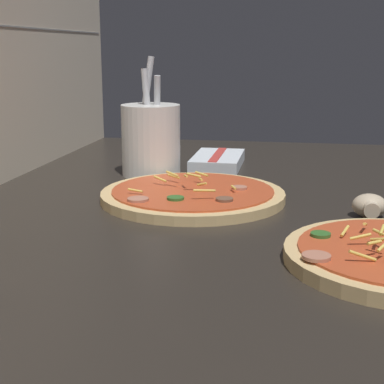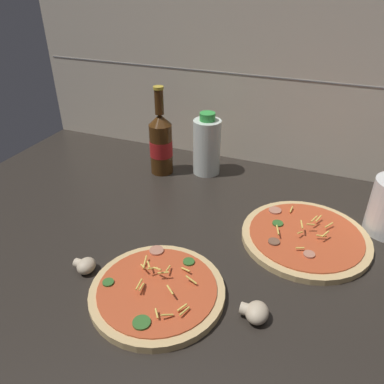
{
  "view_description": "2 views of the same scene",
  "coord_description": "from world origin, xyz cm",
  "px_view_note": "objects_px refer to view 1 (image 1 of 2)",
  "views": [
    {
      "loc": [
        -72.66,
        -6.32,
        26.12
      ],
      "look_at": [
        -3.02,
        5.96,
        8.82
      ],
      "focal_mm": 55.0,
      "sensor_mm": 36.0,
      "label": 1
    },
    {
      "loc": [
        18.19,
        -64.26,
        57.24
      ],
      "look_at": [
        -10.27,
        6.69,
        10.97
      ],
      "focal_mm": 35.0,
      "sensor_mm": 36.0,
      "label": 2
    }
  ],
  "objects_px": {
    "pizza_far": "(193,195)",
    "mushroom_right": "(370,206)",
    "utensil_crock": "(151,139)",
    "dish_towel": "(218,161)"
  },
  "relations": [
    {
      "from": "pizza_far",
      "to": "utensil_crock",
      "type": "relative_size",
      "value": 1.32
    },
    {
      "from": "pizza_far",
      "to": "dish_towel",
      "type": "distance_m",
      "value": 0.28
    },
    {
      "from": "mushroom_right",
      "to": "utensil_crock",
      "type": "height_order",
      "value": "utensil_crock"
    },
    {
      "from": "utensil_crock",
      "to": "dish_towel",
      "type": "xyz_separation_m",
      "value": [
        0.1,
        -0.11,
        -0.06
      ]
    },
    {
      "from": "pizza_far",
      "to": "mushroom_right",
      "type": "height_order",
      "value": "pizza_far"
    },
    {
      "from": "mushroom_right",
      "to": "dish_towel",
      "type": "height_order",
      "value": "mushroom_right"
    },
    {
      "from": "utensil_crock",
      "to": "pizza_far",
      "type": "bearing_deg",
      "value": -147.98
    },
    {
      "from": "dish_towel",
      "to": "utensil_crock",
      "type": "bearing_deg",
      "value": 131.8
    },
    {
      "from": "pizza_far",
      "to": "dish_towel",
      "type": "height_order",
      "value": "pizza_far"
    },
    {
      "from": "pizza_far",
      "to": "mushroom_right",
      "type": "bearing_deg",
      "value": -101.35
    }
  ]
}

